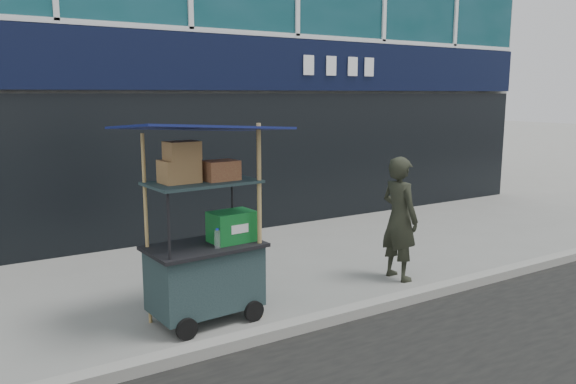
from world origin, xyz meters
TOP-DOWN VIEW (x-y plane):
  - ground at (0.00, 0.00)m, footprint 80.00×80.00m
  - curb at (0.00, -0.20)m, footprint 80.00×0.18m
  - vendor_cart at (-1.26, 0.58)m, footprint 1.67×1.23m
  - vendor_man at (1.42, 0.52)m, footprint 0.40×0.59m

SIDE VIEW (x-z plane):
  - ground at x=0.00m, z-range 0.00..0.00m
  - curb at x=0.00m, z-range 0.00..0.12m
  - vendor_cart at x=-1.26m, z-range -0.32..1.83m
  - vendor_man at x=1.42m, z-range 0.00..1.61m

